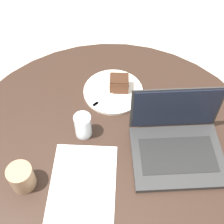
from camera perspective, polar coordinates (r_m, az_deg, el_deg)
name	(u,v)px	position (r m, az deg, el deg)	size (l,w,h in m)	color
ground_plane	(111,220)	(1.76, -0.16, -19.08)	(12.00, 12.00, 0.00)	#B7AD9E
dining_table	(111,169)	(1.23, -0.23, -10.37)	(1.14, 1.14, 0.72)	black
paper_document	(82,191)	(1.03, -5.50, -14.27)	(0.39, 0.31, 0.00)	white
plate	(113,91)	(1.26, 0.22, 3.79)	(0.24, 0.24, 0.01)	silver
cake_slice	(119,83)	(1.24, 1.31, 5.29)	(0.08, 0.09, 0.06)	brown
fork	(106,97)	(1.23, -1.17, 2.73)	(0.10, 0.16, 0.00)	silver
coffee_glass	(22,177)	(1.04, -16.22, -11.38)	(0.08, 0.08, 0.09)	#997556
water_glass	(83,126)	(1.10, -5.32, -2.48)	(0.06, 0.06, 0.10)	silver
laptop	(177,145)	(1.09, 11.81, -5.90)	(0.31, 0.36, 0.21)	#2D2D2D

